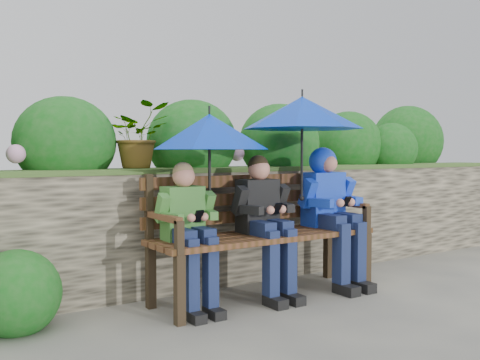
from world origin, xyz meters
TOP-DOWN VIEW (x-y plane):
  - ground at (0.00, 0.00)m, footprint 60.00×60.00m
  - garden_backdrop at (-0.08, 1.59)m, footprint 8.00×2.89m
  - park_bench at (0.25, 0.19)m, footprint 1.90×0.56m
  - boy_left at (-0.44, 0.11)m, footprint 0.44×0.51m
  - boy_middle at (0.24, 0.10)m, footprint 0.48×0.55m
  - boy_right at (0.94, 0.11)m, footprint 0.52×0.63m
  - umbrella_left at (-0.23, 0.16)m, footprint 0.89×0.89m
  - umbrella_right at (0.66, 0.15)m, footprint 1.01×1.01m

SIDE VIEW (x-z plane):
  - ground at x=0.00m, z-range 0.00..0.00m
  - park_bench at x=0.25m, z-range 0.07..1.07m
  - boy_left at x=-0.44m, z-range 0.09..1.18m
  - garden_backdrop at x=-0.08m, z-range -0.29..1.58m
  - boy_middle at x=0.24m, z-range 0.08..1.22m
  - boy_right at x=0.94m, z-range 0.12..1.33m
  - umbrella_left at x=-0.23m, z-range 0.93..1.70m
  - umbrella_right at x=0.66m, z-range 1.02..1.96m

